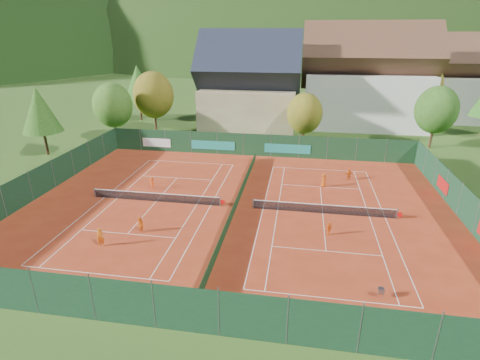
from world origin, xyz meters
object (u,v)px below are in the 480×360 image
Objects in this scene: chalet at (250,90)px; player_left_mid at (140,225)px; ball_hopper at (381,290)px; player_left_near at (100,237)px; hotel_block_b at (438,83)px; player_left_far at (152,183)px; player_right_far_a at (324,180)px; hotel_block_a at (366,83)px; player_right_near at (329,229)px; player_right_far_b at (349,174)px.

chalet is 11.97× the size of player_left_mid.
ball_hopper is 20.41m from player_left_near.
hotel_block_b reaches higher than ball_hopper.
player_left_far is (-0.40, 11.50, -0.12)m from player_left_near.
chalet is 12.31× the size of player_left_far.
player_right_far_a is (17.86, 3.50, 0.11)m from player_left_far.
player_left_near is 3.33m from player_left_mid.
player_left_near is 11.51m from player_left_far.
hotel_block_a is 42.27m from player_left_far.
player_left_near is at bearing -104.65° from player_left_mid.
chalet is at bearing -157.01° from hotel_block_b.
hotel_block_b is 12.76× the size of player_left_mid.
player_right_far_a reaches higher than player_right_near.
chalet reaches higher than player_right_far_b.
player_right_far_a is at bearing 49.46° from player_right_near.
player_left_far is at bearing 60.40° from player_left_near.
player_right_far_a is 3.90m from player_right_far_b.
player_left_mid is 23.63m from player_right_far_b.
player_left_near is 1.19× the size of player_left_far.
chalet is at bearing 67.92° from player_right_near.
hotel_block_b is at bearing 22.99° from chalet.
player_left_near reaches higher than player_right_far_b.
ball_hopper is 20.42m from player_right_far_b.
player_left_near is at bearing 154.28° from player_right_near.
player_left_far is 21.62m from player_right_far_b.
player_right_far_a is at bearing 17.63° from player_right_far_b.
player_left_far is at bearing 118.37° from player_right_near.
player_left_far is 18.20m from player_right_far_a.
hotel_block_a is 48.32m from player_left_mid.
player_left_far is at bearing -103.65° from chalet.
player_right_far_a reaches higher than player_right_far_b.
player_right_near is at bearing 33.26° from player_left_mid.
ball_hopper is (-18.93, -55.30, -6.06)m from hotel_block_b.
hotel_block_b is 14.64× the size of player_right_near.
hotel_block_a is at bearing -132.66° from player_right_far_a.
player_right_far_b is (2.88, 2.62, -0.13)m from player_right_far_a.
chalet is 0.75× the size of hotel_block_a.
player_left_far is (-2.55, 8.96, -0.02)m from player_left_mid.
hotel_block_b reaches higher than player_left_far.
hotel_block_b is at bearing -126.48° from player_left_far.
player_left_near is at bearing 172.11° from ball_hopper.
player_left_mid is at bearing 113.38° from player_left_far.
chalet is 25.94m from player_right_far_b.
ball_hopper is 18.01m from player_right_far_a.
player_left_mid is 19.74m from player_right_far_a.
hotel_block_b is 57.28m from player_left_far.
ball_hopper is 0.59× the size of player_left_mid.
player_right_far_a is at bearing -161.43° from player_left_far.
player_left_near reaches higher than player_right_near.
player_right_near is at bearing 166.40° from player_left_far.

